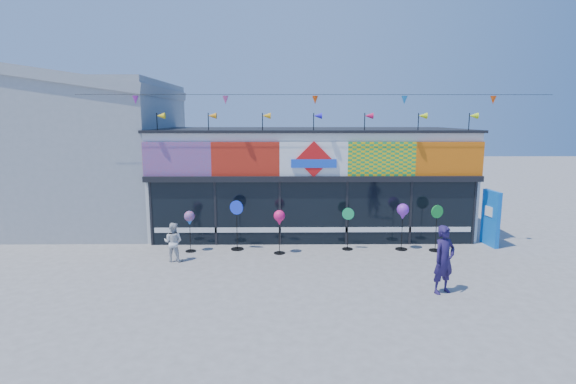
{
  "coord_description": "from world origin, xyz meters",
  "views": [
    {
      "loc": [
        -1.08,
        -12.31,
        4.56
      ],
      "look_at": [
        -0.92,
        2.0,
        2.16
      ],
      "focal_mm": 28.0,
      "sensor_mm": 36.0,
      "label": 1
    }
  ],
  "objects_px": {
    "spinner_2": "(279,219)",
    "spinner_3": "(348,228)",
    "child": "(173,242)",
    "spinner_4": "(403,213)",
    "blue_sign": "(491,218)",
    "spinner_0": "(190,219)",
    "spinner_5": "(436,227)",
    "adult_man": "(444,260)",
    "spinner_1": "(237,224)"
  },
  "relations": [
    {
      "from": "spinner_0",
      "to": "spinner_1",
      "type": "distance_m",
      "value": 1.61
    },
    {
      "from": "spinner_4",
      "to": "blue_sign",
      "type": "bearing_deg",
      "value": 8.86
    },
    {
      "from": "blue_sign",
      "to": "spinner_5",
      "type": "xyz_separation_m",
      "value": [
        -2.17,
        -0.68,
        -0.15
      ]
    },
    {
      "from": "spinner_2",
      "to": "spinner_3",
      "type": "bearing_deg",
      "value": 10.68
    },
    {
      "from": "blue_sign",
      "to": "spinner_3",
      "type": "height_order",
      "value": "blue_sign"
    },
    {
      "from": "blue_sign",
      "to": "spinner_2",
      "type": "height_order",
      "value": "blue_sign"
    },
    {
      "from": "spinner_0",
      "to": "spinner_2",
      "type": "relative_size",
      "value": 0.95
    },
    {
      "from": "adult_man",
      "to": "spinner_1",
      "type": "bearing_deg",
      "value": 119.21
    },
    {
      "from": "spinner_1",
      "to": "spinner_4",
      "type": "bearing_deg",
      "value": -0.74
    },
    {
      "from": "blue_sign",
      "to": "spinner_0",
      "type": "relative_size",
      "value": 1.4
    },
    {
      "from": "blue_sign",
      "to": "spinner_4",
      "type": "height_order",
      "value": "blue_sign"
    },
    {
      "from": "spinner_0",
      "to": "child",
      "type": "xyz_separation_m",
      "value": [
        -0.33,
        -1.03,
        -0.51
      ]
    },
    {
      "from": "spinner_0",
      "to": "blue_sign",
      "type": "bearing_deg",
      "value": 3.55
    },
    {
      "from": "adult_man",
      "to": "spinner_0",
      "type": "bearing_deg",
      "value": 126.67
    },
    {
      "from": "spinner_5",
      "to": "adult_man",
      "type": "relative_size",
      "value": 0.89
    },
    {
      "from": "spinner_4",
      "to": "child",
      "type": "distance_m",
      "value": 7.74
    },
    {
      "from": "adult_man",
      "to": "child",
      "type": "height_order",
      "value": "adult_man"
    },
    {
      "from": "spinner_0",
      "to": "spinner_1",
      "type": "xyz_separation_m",
      "value": [
        1.58,
        0.22,
        -0.22
      ]
    },
    {
      "from": "spinner_5",
      "to": "adult_man",
      "type": "height_order",
      "value": "adult_man"
    },
    {
      "from": "spinner_1",
      "to": "spinner_4",
      "type": "height_order",
      "value": "spinner_1"
    },
    {
      "from": "spinner_0",
      "to": "spinner_5",
      "type": "bearing_deg",
      "value": -0.14
    },
    {
      "from": "spinner_0",
      "to": "spinner_5",
      "type": "height_order",
      "value": "spinner_5"
    },
    {
      "from": "child",
      "to": "spinner_5",
      "type": "bearing_deg",
      "value": -164.32
    },
    {
      "from": "spinner_0",
      "to": "spinner_5",
      "type": "xyz_separation_m",
      "value": [
        8.43,
        -0.02,
        -0.29
      ]
    },
    {
      "from": "spinner_3",
      "to": "spinner_4",
      "type": "bearing_deg",
      "value": -1.28
    },
    {
      "from": "spinner_2",
      "to": "spinner_4",
      "type": "xyz_separation_m",
      "value": [
        4.24,
        0.4,
        0.11
      ]
    },
    {
      "from": "spinner_2",
      "to": "spinner_4",
      "type": "height_order",
      "value": "spinner_4"
    },
    {
      "from": "spinner_4",
      "to": "adult_man",
      "type": "relative_size",
      "value": 0.9
    },
    {
      "from": "spinner_5",
      "to": "spinner_1",
      "type": "bearing_deg",
      "value": 178.01
    },
    {
      "from": "spinner_2",
      "to": "spinner_3",
      "type": "relative_size",
      "value": 1.01
    },
    {
      "from": "spinner_4",
      "to": "spinner_5",
      "type": "height_order",
      "value": "spinner_4"
    },
    {
      "from": "spinner_0",
      "to": "spinner_1",
      "type": "bearing_deg",
      "value": 7.85
    },
    {
      "from": "spinner_4",
      "to": "adult_man",
      "type": "bearing_deg",
      "value": -89.02
    },
    {
      "from": "adult_man",
      "to": "spinner_5",
      "type": "bearing_deg",
      "value": 47.67
    },
    {
      "from": "spinner_2",
      "to": "blue_sign",
      "type": "bearing_deg",
      "value": 6.95
    },
    {
      "from": "spinner_3",
      "to": "child",
      "type": "xyz_separation_m",
      "value": [
        -5.75,
        -1.22,
        -0.15
      ]
    },
    {
      "from": "child",
      "to": "spinner_2",
      "type": "bearing_deg",
      "value": -158.04
    },
    {
      "from": "spinner_1",
      "to": "spinner_5",
      "type": "bearing_deg",
      "value": -1.99
    },
    {
      "from": "spinner_3",
      "to": "adult_man",
      "type": "relative_size",
      "value": 0.82
    },
    {
      "from": "spinner_2",
      "to": "child",
      "type": "distance_m",
      "value": 3.51
    },
    {
      "from": "spinner_2",
      "to": "adult_man",
      "type": "height_order",
      "value": "adult_man"
    },
    {
      "from": "spinner_0",
      "to": "adult_man",
      "type": "relative_size",
      "value": 0.79
    },
    {
      "from": "spinner_2",
      "to": "spinner_3",
      "type": "height_order",
      "value": "spinner_2"
    },
    {
      "from": "spinner_3",
      "to": "spinner_5",
      "type": "distance_m",
      "value": 3.01
    },
    {
      "from": "spinner_4",
      "to": "spinner_1",
      "type": "bearing_deg",
      "value": 179.26
    },
    {
      "from": "spinner_5",
      "to": "adult_man",
      "type": "xyz_separation_m",
      "value": [
        -1.06,
        -3.72,
        0.05
      ]
    },
    {
      "from": "spinner_3",
      "to": "spinner_4",
      "type": "relative_size",
      "value": 0.91
    },
    {
      "from": "spinner_4",
      "to": "child",
      "type": "relative_size",
      "value": 1.29
    },
    {
      "from": "blue_sign",
      "to": "child",
      "type": "height_order",
      "value": "blue_sign"
    },
    {
      "from": "child",
      "to": "adult_man",
      "type": "bearing_deg",
      "value": 169.67
    }
  ]
}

